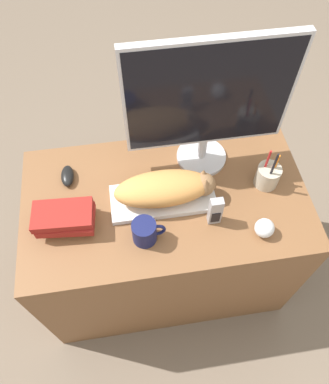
{
  "coord_description": "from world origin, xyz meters",
  "views": [
    {
      "loc": [
        -0.12,
        -0.46,
        2.01
      ],
      "look_at": [
        -0.01,
        0.31,
        0.81
      ],
      "focal_mm": 35.0,
      "sensor_mm": 36.0,
      "label": 1
    }
  ],
  "objects_px": {
    "phone": "(215,211)",
    "pen_cup": "(268,176)",
    "computer_mouse": "(67,176)",
    "book_stack": "(66,218)",
    "keyboard": "(163,198)",
    "monitor": "(209,101)",
    "baseball": "(264,228)",
    "cat": "(168,188)",
    "coffee_mug": "(145,232)"
  },
  "relations": [
    {
      "from": "cat",
      "to": "baseball",
      "type": "bearing_deg",
      "value": -31.03
    },
    {
      "from": "computer_mouse",
      "to": "pen_cup",
      "type": "bearing_deg",
      "value": -10.14
    },
    {
      "from": "phone",
      "to": "book_stack",
      "type": "bearing_deg",
      "value": 173.34
    },
    {
      "from": "monitor",
      "to": "baseball",
      "type": "height_order",
      "value": "monitor"
    },
    {
      "from": "monitor",
      "to": "phone",
      "type": "height_order",
      "value": "monitor"
    },
    {
      "from": "cat",
      "to": "phone",
      "type": "height_order",
      "value": "cat"
    },
    {
      "from": "baseball",
      "to": "book_stack",
      "type": "height_order",
      "value": "book_stack"
    },
    {
      "from": "monitor",
      "to": "coffee_mug",
      "type": "distance_m",
      "value": 0.52
    },
    {
      "from": "cat",
      "to": "baseball",
      "type": "relative_size",
      "value": 5.35
    },
    {
      "from": "cat",
      "to": "phone",
      "type": "distance_m",
      "value": 0.2
    },
    {
      "from": "cat",
      "to": "baseball",
      "type": "distance_m",
      "value": 0.39
    },
    {
      "from": "computer_mouse",
      "to": "coffee_mug",
      "type": "bearing_deg",
      "value": -48.32
    },
    {
      "from": "book_stack",
      "to": "computer_mouse",
      "type": "bearing_deg",
      "value": 89.54
    },
    {
      "from": "cat",
      "to": "book_stack",
      "type": "relative_size",
      "value": 1.71
    },
    {
      "from": "keyboard",
      "to": "computer_mouse",
      "type": "relative_size",
      "value": 3.92
    },
    {
      "from": "computer_mouse",
      "to": "phone",
      "type": "xyz_separation_m",
      "value": [
        0.55,
        -0.28,
        0.05
      ]
    },
    {
      "from": "cat",
      "to": "monitor",
      "type": "distance_m",
      "value": 0.35
    },
    {
      "from": "monitor",
      "to": "computer_mouse",
      "type": "xyz_separation_m",
      "value": [
        -0.56,
        -0.02,
        -0.31
      ]
    },
    {
      "from": "computer_mouse",
      "to": "phone",
      "type": "relative_size",
      "value": 0.75
    },
    {
      "from": "monitor",
      "to": "coffee_mug",
      "type": "relative_size",
      "value": 4.94
    },
    {
      "from": "pen_cup",
      "to": "monitor",
      "type": "bearing_deg",
      "value": 144.59
    },
    {
      "from": "pen_cup",
      "to": "baseball",
      "type": "relative_size",
      "value": 2.88
    },
    {
      "from": "baseball",
      "to": "computer_mouse",
      "type": "bearing_deg",
      "value": 153.35
    },
    {
      "from": "keyboard",
      "to": "coffee_mug",
      "type": "relative_size",
      "value": 3.31
    },
    {
      "from": "phone",
      "to": "keyboard",
      "type": "bearing_deg",
      "value": 146.04
    },
    {
      "from": "phone",
      "to": "coffee_mug",
      "type": "bearing_deg",
      "value": -172.45
    },
    {
      "from": "keyboard",
      "to": "pen_cup",
      "type": "xyz_separation_m",
      "value": [
        0.42,
        0.02,
        0.04
      ]
    },
    {
      "from": "monitor",
      "to": "pen_cup",
      "type": "relative_size",
      "value": 2.91
    },
    {
      "from": "computer_mouse",
      "to": "pen_cup",
      "type": "relative_size",
      "value": 0.5
    },
    {
      "from": "pen_cup",
      "to": "computer_mouse",
      "type": "bearing_deg",
      "value": 169.86
    },
    {
      "from": "cat",
      "to": "pen_cup",
      "type": "height_order",
      "value": "pen_cup"
    },
    {
      "from": "phone",
      "to": "computer_mouse",
      "type": "bearing_deg",
      "value": 152.81
    },
    {
      "from": "coffee_mug",
      "to": "keyboard",
      "type": "bearing_deg",
      "value": 60.3
    },
    {
      "from": "computer_mouse",
      "to": "book_stack",
      "type": "distance_m",
      "value": 0.22
    },
    {
      "from": "phone",
      "to": "pen_cup",
      "type": "bearing_deg",
      "value": 29.34
    },
    {
      "from": "baseball",
      "to": "phone",
      "type": "height_order",
      "value": "phone"
    },
    {
      "from": "keyboard",
      "to": "phone",
      "type": "bearing_deg",
      "value": -33.96
    },
    {
      "from": "phone",
      "to": "book_stack",
      "type": "distance_m",
      "value": 0.55
    },
    {
      "from": "keyboard",
      "to": "coffee_mug",
      "type": "height_order",
      "value": "coffee_mug"
    },
    {
      "from": "computer_mouse",
      "to": "coffee_mug",
      "type": "xyz_separation_m",
      "value": [
        0.28,
        -0.32,
        0.03
      ]
    },
    {
      "from": "keyboard",
      "to": "book_stack",
      "type": "bearing_deg",
      "value": -171.52
    },
    {
      "from": "monitor",
      "to": "book_stack",
      "type": "bearing_deg",
      "value": -157.01
    },
    {
      "from": "cat",
      "to": "pen_cup",
      "type": "relative_size",
      "value": 1.86
    },
    {
      "from": "baseball",
      "to": "book_stack",
      "type": "bearing_deg",
      "value": 168.74
    },
    {
      "from": "monitor",
      "to": "phone",
      "type": "xyz_separation_m",
      "value": [
        -0.02,
        -0.3,
        -0.26
      ]
    },
    {
      "from": "book_stack",
      "to": "coffee_mug",
      "type": "bearing_deg",
      "value": -19.31
    },
    {
      "from": "baseball",
      "to": "book_stack",
      "type": "relative_size",
      "value": 0.32
    },
    {
      "from": "computer_mouse",
      "to": "phone",
      "type": "bearing_deg",
      "value": -27.19
    },
    {
      "from": "monitor",
      "to": "baseball",
      "type": "relative_size",
      "value": 8.4
    },
    {
      "from": "coffee_mug",
      "to": "computer_mouse",
      "type": "bearing_deg",
      "value": 131.68
    }
  ]
}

